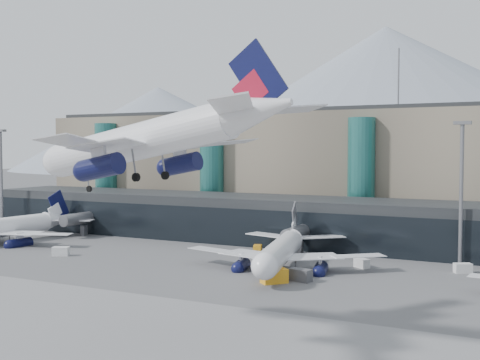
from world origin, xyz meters
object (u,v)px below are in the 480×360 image
Objects in this scene: veh_c at (300,275)px; veh_h at (274,276)px; lightmast_left at (1,174)px; jet_parked_left at (12,221)px; lightmast_mid at (461,185)px; jet_parked_mid at (284,242)px; hero_jet at (162,128)px; veh_g at (362,263)px; veh_a at (61,251)px; veh_d at (463,268)px; veh_b at (258,249)px.

veh_c is 4.41m from veh_h.
veh_c is 0.88× the size of veh_h.
jet_parked_left is (17.07, -12.48, -9.82)m from lightmast_left.
lightmast_mid reaches higher than jet_parked_mid.
lightmast_mid reaches higher than veh_c.
hero_jet is 8.73× the size of veh_h.
veh_g is (77.84, 5.66, -3.81)m from jet_parked_left.
hero_jet is 55.29m from veh_g.
lightmast_left is 8.33× the size of veh_a.
veh_h is at bearing -29.73° from veh_a.
lightmast_left is 84.06m from jet_parked_mid.
veh_h is at bearing -122.95° from veh_c.
veh_d is 32.83m from veh_h.
jet_parked_left is at bearing -174.74° from veh_c.
jet_parked_left reaches higher than veh_c.
hero_jet reaches higher than veh_d.
veh_b is at bearing 29.12° from jet_parked_mid.
lightmast_mid is 0.74× the size of hero_jet.
veh_h reaches higher than veh_c.
hero_jet is at bearing -110.99° from lightmast_mid.
veh_b is 0.73× the size of veh_c.
lightmast_mid is 0.68× the size of jet_parked_left.
veh_c is at bearing -91.34° from jet_parked_left.
lightmast_mid is 39.04m from veh_h.
veh_g is (12.40, 5.74, -3.68)m from jet_parked_mid.
veh_g is at bearing 81.28° from veh_c.
lightmast_mid is 8.33× the size of veh_a.
lightmast_left is at bearing 68.78° from jet_parked_mid.
veh_c is at bearing -13.66° from lightmast_left.
veh_d is (1.22, -6.74, -13.61)m from lightmast_mid.
jet_parked_mid is at bearing -150.50° from lightmast_mid.
veh_c is 1.23× the size of veh_d.
jet_parked_mid reaches higher than veh_a.
lightmast_left and lightmast_mid have the same top height.
veh_d is (111.22, -3.74, -13.61)m from lightmast_left.
veh_d is (39.08, -2.85, 0.08)m from veh_b.
veh_c is at bearing -169.83° from veh_d.
veh_g is at bearing 14.93° from veh_h.
veh_g is (7.88, 50.05, -22.14)m from hero_jet.
veh_c is at bearing 91.94° from hero_jet.
jet_parked_mid is 13.00× the size of veh_d.
jet_parked_left is 12.23× the size of veh_a.
veh_h is at bearing -176.68° from jet_parked_mid.
veh_a is (-47.45, 35.47, -22.06)m from hero_jet.
veh_h is at bearing -80.08° from veh_g.
veh_b is (72.13, -0.89, -13.69)m from lightmast_left.
jet_parked_mid is (65.44, -0.07, -0.13)m from jet_parked_left.
veh_g is (94.91, -6.81, -13.63)m from lightmast_left.
lightmast_left is at bearing 149.18° from veh_d.
lightmast_mid is at bearing 0.50° from veh_h.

